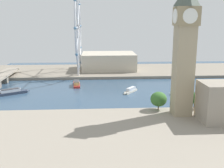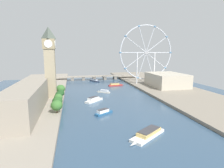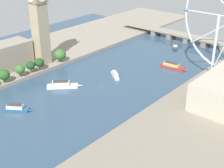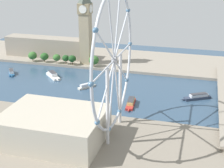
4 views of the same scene
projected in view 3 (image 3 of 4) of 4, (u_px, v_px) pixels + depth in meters
ground_plane at (101, 84)px, 287.45m from camera, size 373.78×373.78×0.00m
riverbank_left at (29, 56)px, 346.45m from camera, size 90.00×520.00×3.00m
riverbank_right at (211, 124)px, 227.15m from camera, size 90.00×520.00×3.00m
clock_tower at (39, 18)px, 305.66m from camera, size 14.98×14.98×85.16m
tree_row_embankment at (27, 67)px, 296.84m from camera, size 11.89×90.28×13.03m
river_bridge at (188, 37)px, 390.89m from camera, size 185.78×15.20×8.66m
tour_boat_0 at (62, 85)px, 281.38m from camera, size 24.84×24.92×5.83m
tour_boat_2 at (16, 108)px, 245.53m from camera, size 20.27×15.34×5.33m
tour_boat_3 at (115, 75)px, 301.71m from camera, size 19.13×15.41×4.60m
tour_boat_4 at (172, 66)px, 320.33m from camera, size 28.25×8.40×5.40m
tour_boat_5 at (175, 45)px, 376.43m from camera, size 18.67×27.57×5.49m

